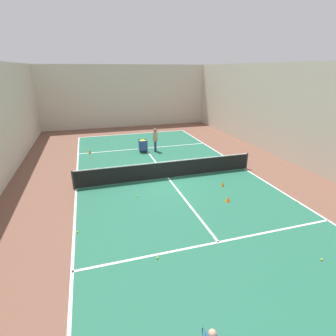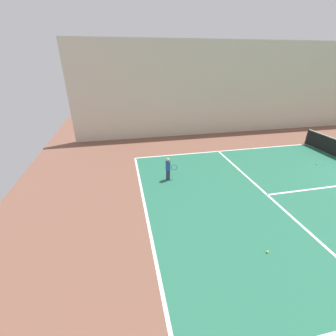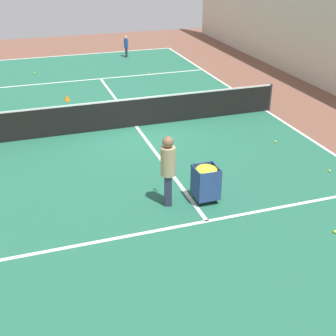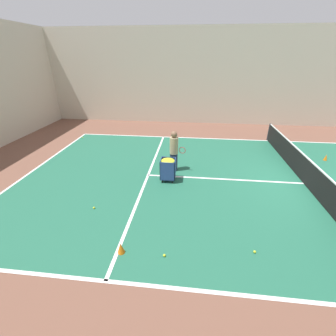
% 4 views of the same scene
% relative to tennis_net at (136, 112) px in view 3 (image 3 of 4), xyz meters
% --- Properties ---
extents(ground_plane, '(33.66, 33.66, 0.00)m').
position_rel_tennis_net_xyz_m(ground_plane, '(0.00, 0.00, -0.52)').
color(ground_plane, brown).
extents(court_playing_area, '(9.97, 22.56, 0.00)m').
position_rel_tennis_net_xyz_m(court_playing_area, '(0.00, 0.00, -0.52)').
color(court_playing_area, '#23664C').
rests_on(court_playing_area, ground).
extents(line_baseline_near, '(9.97, 0.10, 0.00)m').
position_rel_tennis_net_xyz_m(line_baseline_near, '(0.00, -11.28, -0.52)').
color(line_baseline_near, white).
rests_on(line_baseline_near, ground).
extents(line_sideline_left, '(0.10, 22.56, 0.00)m').
position_rel_tennis_net_xyz_m(line_sideline_left, '(-4.99, 0.00, -0.52)').
color(line_sideline_left, white).
rests_on(line_sideline_left, ground).
extents(line_service_near, '(9.97, 0.10, 0.00)m').
position_rel_tennis_net_xyz_m(line_service_near, '(0.00, -6.20, -0.52)').
color(line_service_near, white).
rests_on(line_service_near, ground).
extents(line_service_far, '(9.97, 0.10, 0.00)m').
position_rel_tennis_net_xyz_m(line_service_far, '(0.00, 6.20, -0.52)').
color(line_service_far, white).
rests_on(line_service_far, ground).
extents(line_centre_service, '(0.10, 12.41, 0.00)m').
position_rel_tennis_net_xyz_m(line_centre_service, '(0.00, 0.00, -0.52)').
color(line_centre_service, white).
rests_on(line_centre_service, ground).
extents(tennis_net, '(10.27, 0.10, 1.01)m').
position_rel_tennis_net_xyz_m(tennis_net, '(0.00, 0.00, 0.00)').
color(tennis_net, '#2D2D33').
rests_on(tennis_net, ground).
extents(player_near_baseline, '(0.24, 0.56, 1.10)m').
position_rel_tennis_net_xyz_m(player_near_baseline, '(-2.15, -9.95, 0.11)').
color(player_near_baseline, '#2D3351').
rests_on(player_near_baseline, ground).
extents(coach_at_net, '(0.43, 0.71, 1.76)m').
position_rel_tennis_net_xyz_m(coach_at_net, '(0.59, 5.17, 0.49)').
color(coach_at_net, '#2D3351').
rests_on(coach_at_net, ground).
extents(ball_cart, '(0.57, 0.58, 0.93)m').
position_rel_tennis_net_xyz_m(ball_cart, '(-0.32, 5.33, 0.13)').
color(ball_cart, '#2D478C').
rests_on(ball_cart, ground).
extents(training_cone_0, '(0.16, 0.16, 0.28)m').
position_rel_tennis_net_xyz_m(training_cone_0, '(2.43, -1.95, -0.38)').
color(training_cone_0, orange).
rests_on(training_cone_0, ground).
extents(training_cone_1, '(0.24, 0.24, 0.25)m').
position_rel_tennis_net_xyz_m(training_cone_1, '(1.85, -3.53, -0.39)').
color(training_cone_1, orange).
rests_on(training_cone_1, ground).
extents(tennis_ball_1, '(0.07, 0.07, 0.07)m').
position_rel_tennis_net_xyz_m(tennis_ball_1, '(2.76, -8.05, -0.48)').
color(tennis_ball_1, yellow).
rests_on(tennis_ball_1, ground).
extents(tennis_ball_2, '(0.07, 0.07, 0.07)m').
position_rel_tennis_net_xyz_m(tennis_ball_2, '(-2.12, -1.82, -0.48)').
color(tennis_ball_2, yellow).
rests_on(tennis_ball_2, ground).
extents(tennis_ball_3, '(0.07, 0.07, 0.07)m').
position_rel_tennis_net_xyz_m(tennis_ball_3, '(-4.16, 4.99, -0.48)').
color(tennis_ball_3, yellow).
rests_on(tennis_ball_3, ground).
extents(tennis_ball_6, '(0.07, 0.07, 0.07)m').
position_rel_tennis_net_xyz_m(tennis_ball_6, '(-2.47, 7.53, -0.48)').
color(tennis_ball_6, yellow).
rests_on(tennis_ball_6, ground).
extents(tennis_ball_7, '(0.07, 0.07, 0.07)m').
position_rel_tennis_net_xyz_m(tennis_ball_7, '(-3.79, 2.72, -0.48)').
color(tennis_ball_7, yellow).
rests_on(tennis_ball_7, ground).
extents(tennis_ball_8, '(0.07, 0.07, 0.07)m').
position_rel_tennis_net_xyz_m(tennis_ball_8, '(-2.33, -6.40, -0.48)').
color(tennis_ball_8, yellow).
rests_on(tennis_ball_8, ground).
extents(tennis_ball_9, '(0.07, 0.07, 0.07)m').
position_rel_tennis_net_xyz_m(tennis_ball_9, '(-4.87, -4.10, -0.48)').
color(tennis_ball_9, yellow).
rests_on(tennis_ball_9, ground).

